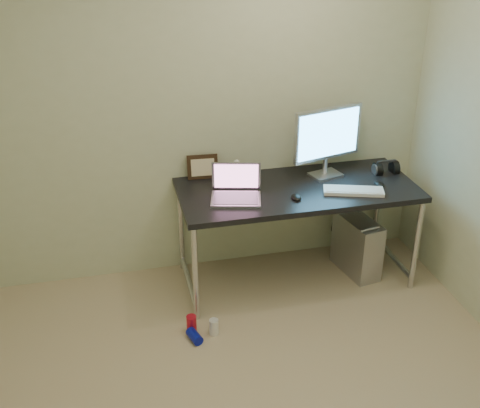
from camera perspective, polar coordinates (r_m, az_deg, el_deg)
name	(u,v)px	position (r m, az deg, el deg)	size (l,w,h in m)	color
wall_back	(188,110)	(4.23, -4.97, 8.85)	(3.50, 0.02, 2.50)	beige
desk	(297,197)	(4.27, 5.46, 0.66)	(1.67, 0.73, 0.75)	black
tower_computer	(357,245)	(4.63, 11.02, -3.87)	(0.26, 0.45, 0.47)	#B9B9BE
cable_a	(336,206)	(4.79, 9.09, -0.14)	(0.01, 0.01, 0.70)	black
cable_b	(347,208)	(4.82, 10.15, -0.35)	(0.01, 0.01, 0.72)	black
can_red	(192,324)	(4.04, -4.61, -11.27)	(0.07, 0.07, 0.12)	red
can_white	(214,327)	(4.01, -2.49, -11.57)	(0.06, 0.06, 0.11)	white
can_blue	(195,336)	(3.98, -4.33, -12.41)	(0.07, 0.07, 0.12)	#0B14A1
laptop	(236,190)	(4.05, -0.37, 1.32)	(0.39, 0.34, 0.23)	silver
monitor	(328,137)	(4.34, 8.33, 6.34)	(0.54, 0.21, 0.51)	silver
keyboard	(353,191)	(4.21, 10.71, 1.23)	(0.41, 0.13, 0.02)	white
mouse_right	(379,183)	(4.35, 13.09, 1.93)	(0.06, 0.10, 0.03)	black
mouse_left	(296,196)	(4.07, 5.36, 0.75)	(0.07, 0.11, 0.04)	black
headphones	(386,169)	(4.56, 13.67, 3.29)	(0.18, 0.11, 0.12)	black
picture_frame	(203,167)	(4.33, -3.58, 3.54)	(0.22, 0.03, 0.18)	black
webcam	(237,165)	(4.33, -0.31, 3.73)	(0.05, 0.04, 0.13)	silver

